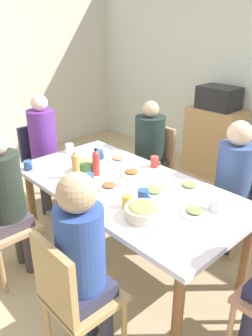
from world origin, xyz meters
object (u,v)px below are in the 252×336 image
object	(u,v)px
cup_3	(143,196)
cup_2	(28,165)
cup_7	(215,205)
plate_4	(132,173)
chair_0	(235,194)
plate_2	(154,191)
plate_5	(118,159)
person_0	(233,175)
person_1	(44,143)
chair_3	(72,295)
chair_1	(42,160)
dining_table	(126,193)
side_cabinet	(214,142)
person_2	(149,146)
plate_0	(195,212)
microwave	(219,98)
bowl_1	(143,211)
plate_1	(189,186)
person_5	(5,194)
bottle_1	(76,165)
cup_0	(70,148)
cup_6	(155,162)
chair_2	(154,162)
bowl_0	(86,165)
plate_3	(109,186)
cup_1	(127,201)
person_3	(83,255)
cup_5	(99,155)
bottle_0	(96,163)
cup_4	(89,179)

from	to	relation	value
cup_3	cup_2	bearing A→B (deg)	-162.82
cup_7	plate_4	bearing A→B (deg)	-178.99
chair_0	plate_2	xyz separation A→B (m)	(-0.25, -0.82, 0.22)
plate_5	person_0	bearing A→B (deg)	28.55
person_1	chair_3	size ratio (longest dim) A/B	1.40
chair_1	cup_2	distance (m)	0.75
dining_table	side_cabinet	bearing A→B (deg)	103.87
dining_table	person_2	bearing A→B (deg)	122.02
plate_0	microwave	world-z (taller)	microwave
bowl_1	chair_0	bearing A→B (deg)	86.58
plate_1	microwave	xyz separation A→B (m)	(-0.89, 1.74, 0.30)
person_1	microwave	world-z (taller)	person_1
microwave	person_0	bearing A→B (deg)	-51.75
chair_3	person_5	xyz separation A→B (m)	(-1.00, 0.09, 0.22)
bottle_1	side_cabinet	world-z (taller)	bottle_1
dining_table	cup_0	distance (m)	0.92
cup_6	chair_2	bearing A→B (deg)	132.38
person_0	plate_5	distance (m)	1.05
bowl_0	person_0	bearing A→B (deg)	43.19
person_0	plate_0	xyz separation A→B (m)	(0.14, -0.75, 0.01)
plate_3	person_0	bearing A→B (deg)	59.46
plate_1	cup_0	xyz separation A→B (m)	(-1.29, -0.26, 0.03)
cup_1	cup_7	distance (m)	0.62
person_5	cup_0	distance (m)	0.97
cup_7	dining_table	bearing A→B (deg)	-165.27
dining_table	person_0	xyz separation A→B (m)	(0.50, 0.80, 0.07)
cup_2	person_3	bearing A→B (deg)	-15.51
cup_5	cup_7	bearing A→B (deg)	0.04
person_3	cup_1	world-z (taller)	person_3
cup_3	chair_0	bearing A→B (deg)	77.76
person_5	chair_1	bearing A→B (deg)	137.79
cup_7	bottle_0	distance (m)	1.05
plate_2	side_cabinet	bearing A→B (deg)	110.65
dining_table	cup_2	distance (m)	0.93
chair_2	person_2	xyz separation A→B (m)	(0.00, -0.09, 0.21)
person_2	cup_2	world-z (taller)	person_2
chair_3	plate_0	size ratio (longest dim) A/B	4.34
person_2	cup_7	distance (m)	1.36
plate_5	cup_0	world-z (taller)	cup_0
chair_1	plate_0	xyz separation A→B (m)	(2.02, 0.05, 0.22)
person_0	side_cabinet	size ratio (longest dim) A/B	1.34
person_5	plate_3	size ratio (longest dim) A/B	6.10
person_5	bowl_1	bearing A→B (deg)	30.71
dining_table	side_cabinet	world-z (taller)	side_cabinet
person_5	cup_7	world-z (taller)	person_5
bowl_0	plate_1	bearing A→B (deg)	27.24
bowl_0	plate_5	bearing A→B (deg)	88.23
bowl_0	chair_1	bearing A→B (deg)	175.20
cup_4	microwave	xyz separation A→B (m)	(-0.29, 2.28, 0.27)
bottle_0	plate_5	bearing A→B (deg)	107.54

